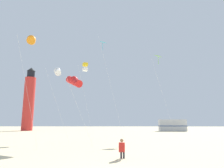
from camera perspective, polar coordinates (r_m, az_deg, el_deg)
kite_flyer_standing at (r=12.30m, az=2.86°, el=-17.77°), size 0.37×0.53×1.16m
kite_tube_scarlet at (r=19.61m, az=-10.75°, el=0.80°), size 3.00×3.16×6.70m
kite_box_gold at (r=28.15m, az=-7.63°, el=4.79°), size 2.15×1.82×10.24m
kite_tube_white at (r=25.47m, az=-15.28°, el=3.44°), size 2.78×3.23×8.92m
kite_diamond_cyan at (r=29.14m, az=-2.45°, el=10.60°), size 3.48×3.48×13.69m
kite_diamond_lime at (r=30.09m, az=13.08°, el=6.79°), size 3.06×2.18×11.84m
kite_tube_orange at (r=20.10m, az=-21.97°, el=11.39°), size 2.28×2.75×10.14m
lighthouse_distant at (r=57.62m, az=-22.54°, el=-4.31°), size 2.80×2.80×16.80m
rv_van_silver at (r=51.99m, az=16.78°, el=-11.19°), size 6.53×2.60×2.80m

